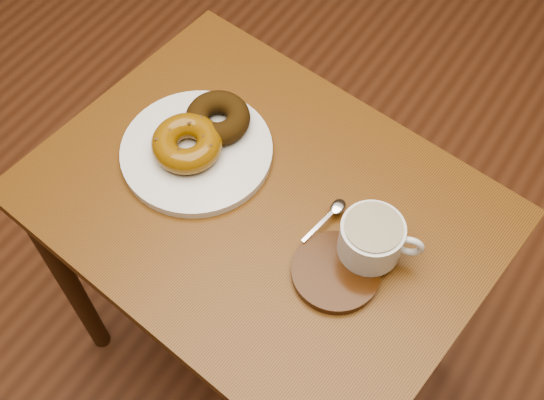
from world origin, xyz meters
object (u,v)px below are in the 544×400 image
Objects in this scene: cafe_table at (262,234)px; coffee_cup at (372,238)px; donut_plate at (197,151)px; saucer at (336,272)px.

coffee_cup reaches higher than cafe_table.
donut_plate is 0.33m from coffee_cup.
cafe_table is 0.21m from saucer.
donut_plate is at bearing 160.39° from coffee_cup.
coffee_cup is (0.33, -0.00, 0.04)m from donut_plate.
donut_plate is 0.31m from saucer.
cafe_table is 0.24m from coffee_cup.
saucer is at bearing -11.30° from donut_plate.
donut_plate reaches higher than saucer.
saucer is (0.31, -0.06, -0.00)m from donut_plate.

